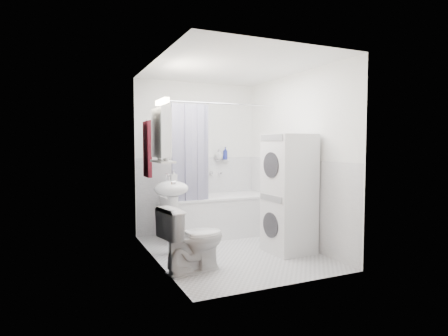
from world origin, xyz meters
name	(u,v)px	position (x,y,z in m)	size (l,w,h in m)	color
floor	(232,251)	(0.00, 0.00, 0.00)	(2.60, 2.60, 0.00)	silver
room_walls	(232,138)	(0.00, 0.00, 1.49)	(2.60, 2.60, 2.60)	white
wainscot	(223,203)	(0.00, 0.29, 0.60)	(1.98, 2.58, 2.58)	white
door	(173,183)	(-0.95, -0.55, 1.00)	(0.05, 2.00, 2.00)	brown
bathtub	(216,213)	(0.17, 0.92, 0.34)	(1.63, 0.77, 0.62)	white
tub_spout	(220,173)	(0.37, 1.25, 0.94)	(0.04, 0.04, 0.12)	silver
curtain_rod	(225,104)	(0.17, 0.60, 2.00)	(0.02, 0.02, 1.81)	silver
shower_curtain	(191,156)	(-0.36, 0.60, 1.25)	(0.55, 0.02, 1.45)	#171448
sink	(172,200)	(-0.75, 0.19, 0.70)	(0.44, 0.37, 1.04)	white
medicine_cabinet	(161,132)	(-0.90, 0.10, 1.57)	(0.13, 0.50, 0.71)	white
shelf	(163,162)	(-0.89, 0.10, 1.20)	(0.18, 0.54, 0.03)	silver
shower_caddy	(223,160)	(0.42, 1.24, 1.15)	(0.22, 0.06, 0.02)	silver
towel	(147,148)	(-0.94, 0.72, 1.36)	(0.07, 0.32, 0.79)	#531617
washer_dryer	(289,193)	(0.68, -0.31, 0.77)	(0.58, 0.57, 1.54)	white
toilet	(193,239)	(-0.72, -0.51, 0.36)	(0.41, 0.74, 0.72)	white
soap_pump	(174,180)	(-0.71, 0.25, 0.95)	(0.08, 0.17, 0.08)	gray
shelf_bottle	(166,158)	(-0.89, -0.05, 1.25)	(0.07, 0.18, 0.07)	gray
shelf_cup	(160,156)	(-0.89, 0.22, 1.26)	(0.10, 0.09, 0.10)	gray
shampoo_a	(219,156)	(0.35, 1.24, 1.23)	(0.13, 0.17, 0.13)	gray
shampoo_b	(225,157)	(0.47, 1.24, 1.20)	(0.08, 0.21, 0.08)	navy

